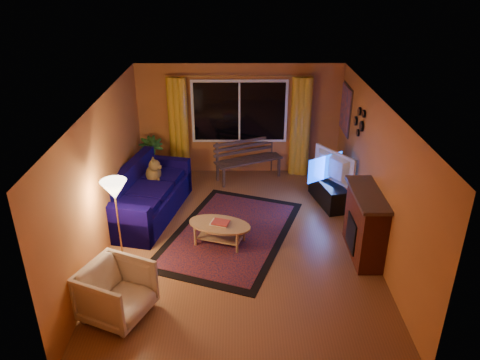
{
  "coord_description": "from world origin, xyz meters",
  "views": [
    {
      "loc": [
        -0.04,
        -6.98,
        4.54
      ],
      "look_at": [
        0.0,
        0.3,
        1.05
      ],
      "focal_mm": 35.0,
      "sensor_mm": 36.0,
      "label": 1
    }
  ],
  "objects_px": {
    "armchair": "(116,290)",
    "tv_console": "(328,192)",
    "sofa": "(147,193)",
    "floor_lamp": "(119,225)",
    "coffee_table": "(220,234)",
    "bench": "(248,169)"
  },
  "relations": [
    {
      "from": "bench",
      "to": "floor_lamp",
      "type": "relative_size",
      "value": 0.98
    },
    {
      "from": "armchair",
      "to": "coffee_table",
      "type": "distance_m",
      "value": 2.26
    },
    {
      "from": "bench",
      "to": "armchair",
      "type": "height_order",
      "value": "armchair"
    },
    {
      "from": "coffee_table",
      "to": "floor_lamp",
      "type": "bearing_deg",
      "value": -156.83
    },
    {
      "from": "bench",
      "to": "tv_console",
      "type": "bearing_deg",
      "value": -60.62
    },
    {
      "from": "floor_lamp",
      "to": "tv_console",
      "type": "xyz_separation_m",
      "value": [
        3.67,
        2.15,
        -0.53
      ]
    },
    {
      "from": "coffee_table",
      "to": "tv_console",
      "type": "xyz_separation_m",
      "value": [
        2.14,
        1.49,
        0.04
      ]
    },
    {
      "from": "bench",
      "to": "floor_lamp",
      "type": "height_order",
      "value": "floor_lamp"
    },
    {
      "from": "bench",
      "to": "armchair",
      "type": "relative_size",
      "value": 1.75
    },
    {
      "from": "sofa",
      "to": "tv_console",
      "type": "bearing_deg",
      "value": 20.25
    },
    {
      "from": "sofa",
      "to": "tv_console",
      "type": "height_order",
      "value": "sofa"
    },
    {
      "from": "coffee_table",
      "to": "tv_console",
      "type": "relative_size",
      "value": 0.96
    },
    {
      "from": "coffee_table",
      "to": "armchair",
      "type": "bearing_deg",
      "value": -126.93
    },
    {
      "from": "floor_lamp",
      "to": "bench",
      "type": "bearing_deg",
      "value": 57.75
    },
    {
      "from": "sofa",
      "to": "tv_console",
      "type": "relative_size",
      "value": 2.04
    },
    {
      "from": "armchair",
      "to": "sofa",
      "type": "bearing_deg",
      "value": 25.32
    },
    {
      "from": "armchair",
      "to": "tv_console",
      "type": "relative_size",
      "value": 0.76
    },
    {
      "from": "bench",
      "to": "coffee_table",
      "type": "relative_size",
      "value": 1.37
    },
    {
      "from": "bench",
      "to": "armchair",
      "type": "bearing_deg",
      "value": -137.47
    },
    {
      "from": "bench",
      "to": "tv_console",
      "type": "xyz_separation_m",
      "value": [
        1.58,
        -1.16,
        0.01
      ]
    },
    {
      "from": "sofa",
      "to": "floor_lamp",
      "type": "xyz_separation_m",
      "value": [
        -0.12,
        -1.69,
        0.3
      ]
    },
    {
      "from": "floor_lamp",
      "to": "coffee_table",
      "type": "height_order",
      "value": "floor_lamp"
    }
  ]
}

